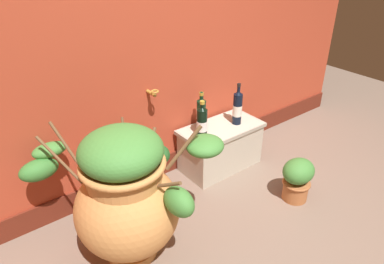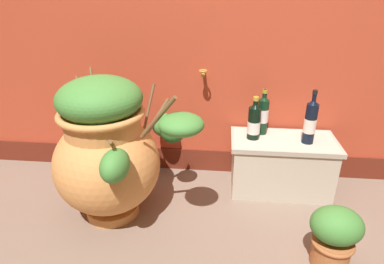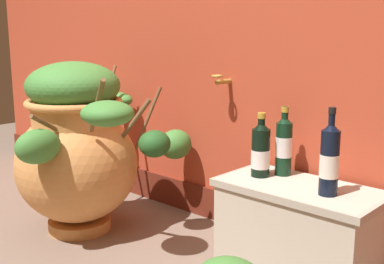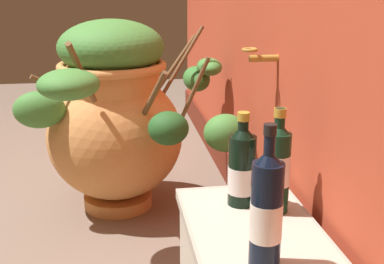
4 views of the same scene
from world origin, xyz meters
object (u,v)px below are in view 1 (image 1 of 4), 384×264
terracotta_urn (127,194)px  wine_bottle_left (237,107)px  wine_bottle_right (201,112)px  wine_bottle_middle (202,121)px  potted_shrub (297,178)px

terracotta_urn → wine_bottle_left: (1.16, 0.32, 0.08)m
wine_bottle_left → wine_bottle_right: (-0.27, 0.11, -0.01)m
wine_bottle_middle → wine_bottle_left: bearing=-5.0°
wine_bottle_middle → wine_bottle_right: bearing=54.4°
wine_bottle_left → wine_bottle_right: bearing=157.4°
wine_bottle_left → potted_shrub: (0.02, -0.62, -0.33)m
terracotta_urn → wine_bottle_middle: terracotta_urn is taller
wine_bottle_left → wine_bottle_right: wine_bottle_left is taller
wine_bottle_middle → potted_shrub: 0.80m
terracotta_urn → wine_bottle_right: size_ratio=3.33×
wine_bottle_left → potted_shrub: bearing=-88.1°
terracotta_urn → potted_shrub: size_ratio=3.02×
wine_bottle_middle → terracotta_urn: bearing=-156.9°
terracotta_urn → wine_bottle_middle: bearing=23.1°
wine_bottle_right → potted_shrub: wine_bottle_right is taller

